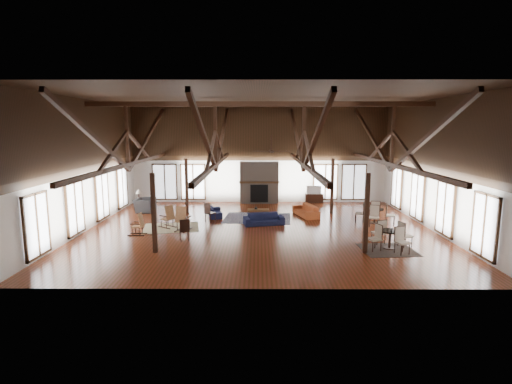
{
  "coord_description": "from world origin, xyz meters",
  "views": [
    {
      "loc": [
        -0.08,
        -18.17,
        4.71
      ],
      "look_at": [
        -0.17,
        1.0,
        1.61
      ],
      "focal_mm": 28.0,
      "sensor_mm": 36.0,
      "label": 1
    }
  ],
  "objects_px": {
    "armchair": "(145,205)",
    "sofa_navy_front": "(264,219)",
    "sofa_orange": "(306,210)",
    "tv_console": "(314,198)",
    "cafe_table_far": "(375,213)",
    "cafe_table_near": "(390,236)",
    "coffee_table": "(258,210)",
    "sofa_navy_left": "(215,212)"
  },
  "relations": [
    {
      "from": "cafe_table_near",
      "to": "armchair",
      "type": "bearing_deg",
      "value": 149.18
    },
    {
      "from": "sofa_navy_front",
      "to": "armchair",
      "type": "relative_size",
      "value": 1.68
    },
    {
      "from": "armchair",
      "to": "cafe_table_near",
      "type": "distance_m",
      "value": 13.5
    },
    {
      "from": "sofa_navy_front",
      "to": "cafe_table_far",
      "type": "xyz_separation_m",
      "value": [
        5.52,
        0.33,
        0.22
      ]
    },
    {
      "from": "armchair",
      "to": "tv_console",
      "type": "xyz_separation_m",
      "value": [
        9.97,
        2.81,
        -0.1
      ]
    },
    {
      "from": "sofa_navy_left",
      "to": "armchair",
      "type": "xyz_separation_m",
      "value": [
        -4.11,
        1.16,
        0.13
      ]
    },
    {
      "from": "cafe_table_far",
      "to": "tv_console",
      "type": "bearing_deg",
      "value": 112.08
    },
    {
      "from": "sofa_navy_front",
      "to": "tv_console",
      "type": "xyz_separation_m",
      "value": [
        3.28,
        5.85,
        -0.0
      ]
    },
    {
      "from": "sofa_navy_left",
      "to": "cafe_table_near",
      "type": "relative_size",
      "value": 0.87
    },
    {
      "from": "sofa_navy_left",
      "to": "sofa_navy_front",
      "type": "bearing_deg",
      "value": -135.35
    },
    {
      "from": "tv_console",
      "to": "sofa_orange",
      "type": "bearing_deg",
      "value": -104.2
    },
    {
      "from": "coffee_table",
      "to": "armchair",
      "type": "bearing_deg",
      "value": 166.33
    },
    {
      "from": "armchair",
      "to": "sofa_navy_front",
      "type": "bearing_deg",
      "value": -111.09
    },
    {
      "from": "armchair",
      "to": "cafe_table_near",
      "type": "xyz_separation_m",
      "value": [
        11.59,
        -6.91,
        0.13
      ]
    },
    {
      "from": "cafe_table_far",
      "to": "sofa_orange",
      "type": "bearing_deg",
      "value": 152.67
    },
    {
      "from": "sofa_orange",
      "to": "armchair",
      "type": "distance_m",
      "value": 9.05
    },
    {
      "from": "tv_console",
      "to": "sofa_navy_front",
      "type": "bearing_deg",
      "value": -119.26
    },
    {
      "from": "armchair",
      "to": "sofa_orange",
      "type": "bearing_deg",
      "value": -93.31
    },
    {
      "from": "coffee_table",
      "to": "sofa_navy_front",
      "type": "bearing_deg",
      "value": -81.27
    },
    {
      "from": "sofa_navy_front",
      "to": "cafe_table_far",
      "type": "distance_m",
      "value": 5.54
    },
    {
      "from": "armchair",
      "to": "cafe_table_far",
      "type": "distance_m",
      "value": 12.51
    },
    {
      "from": "sofa_navy_front",
      "to": "coffee_table",
      "type": "xyz_separation_m",
      "value": [
        -0.27,
        1.58,
        0.1
      ]
    },
    {
      "from": "sofa_navy_left",
      "to": "sofa_orange",
      "type": "distance_m",
      "value": 4.89
    },
    {
      "from": "cafe_table_near",
      "to": "sofa_navy_front",
      "type": "bearing_deg",
      "value": 141.67
    },
    {
      "from": "tv_console",
      "to": "cafe_table_far",
      "type": "bearing_deg",
      "value": -67.92
    },
    {
      "from": "coffee_table",
      "to": "cafe_table_far",
      "type": "bearing_deg",
      "value": -13.17
    },
    {
      "from": "sofa_orange",
      "to": "armchair",
      "type": "xyz_separation_m",
      "value": [
        -8.99,
        1.05,
        0.08
      ]
    },
    {
      "from": "armchair",
      "to": "cafe_table_near",
      "type": "relative_size",
      "value": 0.59
    },
    {
      "from": "sofa_orange",
      "to": "sofa_navy_front",
      "type": "bearing_deg",
      "value": -65.43
    },
    {
      "from": "armchair",
      "to": "cafe_table_far",
      "type": "bearing_deg",
      "value": -99.18
    },
    {
      "from": "sofa_navy_left",
      "to": "cafe_table_far",
      "type": "relative_size",
      "value": 0.86
    },
    {
      "from": "coffee_table",
      "to": "cafe_table_near",
      "type": "bearing_deg",
      "value": -47.46
    },
    {
      "from": "coffee_table",
      "to": "cafe_table_far",
      "type": "relative_size",
      "value": 0.58
    },
    {
      "from": "coffee_table",
      "to": "cafe_table_far",
      "type": "distance_m",
      "value": 5.93
    },
    {
      "from": "armchair",
      "to": "cafe_table_far",
      "type": "height_order",
      "value": "cafe_table_far"
    },
    {
      "from": "tv_console",
      "to": "sofa_navy_left",
      "type": "bearing_deg",
      "value": -145.89
    },
    {
      "from": "coffee_table",
      "to": "armchair",
      "type": "height_order",
      "value": "armchair"
    },
    {
      "from": "sofa_orange",
      "to": "coffee_table",
      "type": "height_order",
      "value": "sofa_orange"
    },
    {
      "from": "cafe_table_far",
      "to": "cafe_table_near",
      "type": "bearing_deg",
      "value": -98.4
    },
    {
      "from": "sofa_orange",
      "to": "cafe_table_near",
      "type": "xyz_separation_m",
      "value": [
        2.6,
        -5.86,
        0.21
      ]
    },
    {
      "from": "coffee_table",
      "to": "cafe_table_far",
      "type": "height_order",
      "value": "cafe_table_far"
    },
    {
      "from": "sofa_navy_front",
      "to": "sofa_orange",
      "type": "height_order",
      "value": "sofa_orange"
    }
  ]
}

